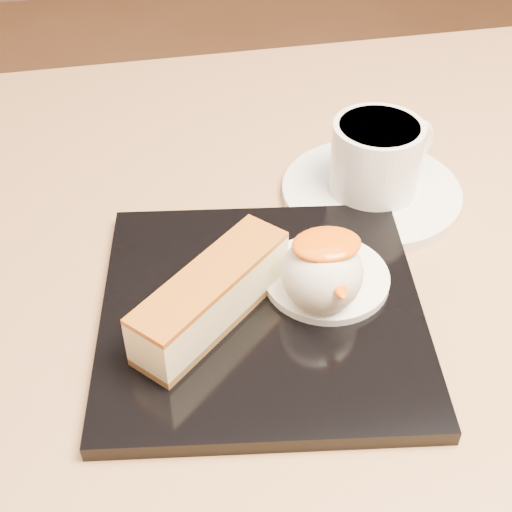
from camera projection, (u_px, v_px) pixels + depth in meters
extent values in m
cube|color=brown|center=(275.00, 320.00, 0.52)|extent=(0.80, 0.80, 0.04)
cube|color=black|center=(262.00, 311.00, 0.49)|extent=(0.25, 0.25, 0.01)
cube|color=brown|center=(213.00, 315.00, 0.48)|extent=(0.12, 0.11, 0.01)
cube|color=#FBE9A4|center=(212.00, 295.00, 0.47)|extent=(0.12, 0.11, 0.03)
cube|color=#995010|center=(210.00, 276.00, 0.46)|extent=(0.12, 0.11, 0.00)
cylinder|color=white|center=(326.00, 277.00, 0.51)|extent=(0.09, 0.09, 0.01)
sphere|color=white|center=(322.00, 273.00, 0.48)|extent=(0.06, 0.06, 0.06)
ellipsoid|color=#F35E07|center=(327.00, 244.00, 0.46)|extent=(0.05, 0.04, 0.01)
ellipsoid|color=#2D8C3E|center=(279.00, 261.00, 0.51)|extent=(0.02, 0.01, 0.00)
ellipsoid|color=#2D8C3E|center=(290.00, 254.00, 0.52)|extent=(0.02, 0.02, 0.00)
ellipsoid|color=#2D8C3E|center=(266.00, 255.00, 0.52)|extent=(0.01, 0.02, 0.00)
cylinder|color=white|center=(371.00, 192.00, 0.60)|extent=(0.15, 0.15, 0.01)
cylinder|color=white|center=(376.00, 157.00, 0.58)|extent=(0.07, 0.07, 0.06)
cylinder|color=black|center=(380.00, 127.00, 0.56)|extent=(0.06, 0.06, 0.00)
torus|color=white|center=(413.00, 143.00, 0.59)|extent=(0.04, 0.02, 0.04)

